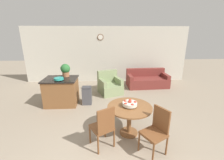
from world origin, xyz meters
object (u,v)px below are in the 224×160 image
at_px(dining_chair_near_left, 103,126).
at_px(kitchen_island, 62,91).
at_px(trash_bin, 87,95).
at_px(fruit_bowl, 130,104).
at_px(couch, 147,80).
at_px(armchair, 110,86).
at_px(dining_table, 129,113).
at_px(dining_chair_near_right, 157,129).
at_px(potted_plant, 65,70).
at_px(teal_bowl, 59,79).

bearing_deg(dining_chair_near_left, kitchen_island, 93.33).
distance_m(dining_chair_near_left, kitchen_island, 2.63).
bearing_deg(kitchen_island, trash_bin, -4.30).
relative_size(fruit_bowl, couch, 0.18).
bearing_deg(fruit_bowl, trash_bin, 125.28).
bearing_deg(trash_bin, armchair, 50.27).
height_order(dining_table, trash_bin, dining_table).
xyz_separation_m(dining_chair_near_left, armchair, (0.24, 3.12, -0.23)).
xyz_separation_m(fruit_bowl, couch, (1.39, 3.41, -0.53)).
height_order(dining_chair_near_right, trash_bin, dining_chair_near_right).
bearing_deg(dining_table, fruit_bowl, 136.43).
bearing_deg(potted_plant, armchair, 23.61).
distance_m(dining_table, armchair, 2.71).
distance_m(dining_table, couch, 3.70).
relative_size(dining_chair_near_left, teal_bowl, 3.23).
bearing_deg(armchair, dining_chair_near_right, -96.24).
bearing_deg(potted_plant, couch, 23.19).
height_order(kitchen_island, armchair, kitchen_island).
distance_m(potted_plant, trash_bin, 1.16).
distance_m(dining_chair_near_right, teal_bowl, 3.31).
relative_size(dining_table, armchair, 0.96).
bearing_deg(fruit_bowl, kitchen_island, 139.60).
relative_size(kitchen_island, couch, 0.59).
relative_size(trash_bin, couch, 0.34).
bearing_deg(kitchen_island, armchair, 28.76).
bearing_deg(fruit_bowl, potted_plant, 133.93).
bearing_deg(couch, teal_bowl, -154.26).
distance_m(potted_plant, couch, 3.71).
distance_m(dining_chair_near_left, armchair, 3.14).
bearing_deg(fruit_bowl, couch, 67.86).
distance_m(dining_table, dining_chair_near_right, 0.76).
distance_m(dining_chair_near_left, potted_plant, 2.84).
xyz_separation_m(dining_table, kitchen_island, (-2.06, 1.75, -0.10)).
relative_size(kitchen_island, trash_bin, 1.73).
height_order(teal_bowl, armchair, teal_bowl).
bearing_deg(couch, kitchen_island, -157.22).
bearing_deg(teal_bowl, kitchen_island, 95.15).
bearing_deg(armchair, potted_plant, -176.51).
height_order(trash_bin, couch, couch).
height_order(dining_table, teal_bowl, teal_bowl).
distance_m(fruit_bowl, potted_plant, 2.79).
bearing_deg(armchair, kitchen_island, -171.37).
bearing_deg(dining_chair_near_right, trash_bin, 5.46).
distance_m(dining_table, trash_bin, 2.08).
height_order(dining_chair_near_right, fruit_bowl, dining_chair_near_right).
relative_size(dining_chair_near_left, armchair, 0.89).
bearing_deg(armchair, fruit_bowl, -102.28).
xyz_separation_m(kitchen_island, trash_bin, (0.86, -0.06, -0.15)).
distance_m(kitchen_island, couch, 3.83).
distance_m(kitchen_island, trash_bin, 0.88).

